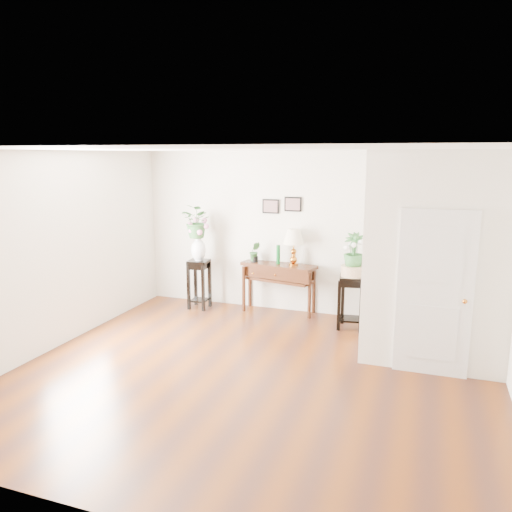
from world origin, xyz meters
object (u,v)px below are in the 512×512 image
at_px(table_lamp, 294,245).
at_px(plant_stand_a, 199,284).
at_px(console_table, 279,288).
at_px(plant_stand_b, 352,302).

distance_m(table_lamp, plant_stand_a, 1.87).
distance_m(console_table, plant_stand_b, 1.41).
bearing_deg(table_lamp, plant_stand_b, -21.01).
xyz_separation_m(console_table, plant_stand_a, (-1.42, -0.25, 0.01)).
xyz_separation_m(table_lamp, plant_stand_a, (-1.68, -0.25, -0.78)).
relative_size(table_lamp, plant_stand_a, 0.71).
relative_size(plant_stand_a, plant_stand_b, 1.03).
relative_size(console_table, plant_stand_a, 1.48).
bearing_deg(plant_stand_a, plant_stand_b, -3.35).
relative_size(console_table, plant_stand_b, 1.53).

